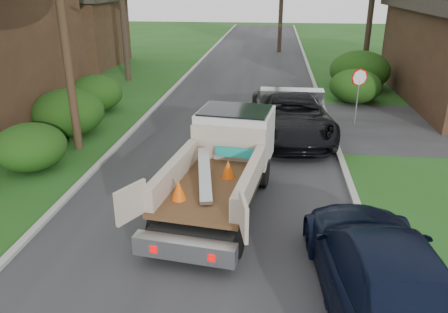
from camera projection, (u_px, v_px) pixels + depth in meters
name	position (u px, v px, depth m)	size (l,w,h in m)	color
ground	(202.00, 225.00, 11.17)	(120.00, 120.00, 0.00)	#214A15
road	(237.00, 115.00, 20.38)	(8.00, 90.00, 0.02)	#28282B
curb_left	(151.00, 111.00, 20.80)	(0.20, 90.00, 0.12)	#9E9E99
curb_right	(326.00, 117.00, 19.93)	(0.20, 90.00, 0.12)	#9E9E99
stop_sign	(359.00, 85.00, 18.25)	(0.71, 0.32, 2.48)	slate
utility_pole	(60.00, 2.00, 14.41)	(2.42, 1.25, 10.00)	#382619
house_left_far	(67.00, 22.00, 31.75)	(7.56, 7.56, 6.00)	#3A2417
hedge_left_a	(30.00, 147.00, 14.31)	(2.34, 2.34, 1.53)	#153B0D
hedge_left_b	(68.00, 112.00, 17.50)	(2.86, 2.86, 1.87)	#153B0D
hedge_left_c	(95.00, 93.00, 20.79)	(2.60, 2.60, 1.70)	#153B0D
hedge_right_a	(355.00, 86.00, 22.22)	(2.60, 2.60, 1.70)	#153B0D
hedge_right_b	(360.00, 70.00, 24.81)	(3.38, 3.38, 2.21)	#153B0D
flatbed_truck	(227.00, 155.00, 12.34)	(3.25, 6.28, 2.28)	black
black_pickup	(291.00, 115.00, 17.32)	(2.94, 6.37, 1.77)	black
navy_suv	(381.00, 269.00, 8.16)	(2.27, 5.59, 1.62)	black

